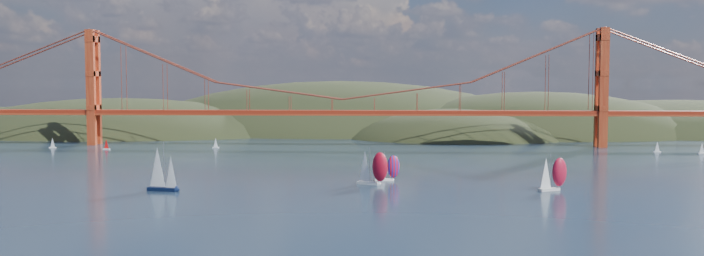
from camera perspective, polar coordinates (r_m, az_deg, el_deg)
name	(u,v)px	position (r m, az deg, el deg)	size (l,w,h in m)	color
ground	(288,222)	(147.17, -5.38, -7.81)	(1200.00, 1200.00, 0.00)	black
headlands	(426,152)	(423.70, 6.18, -1.98)	(725.00, 225.00, 96.00)	black
bridge	(339,78)	(323.49, -1.09, 4.22)	(552.00, 12.00, 55.00)	maroon
sloop_navy	(161,169)	(194.89, -15.56, -3.34)	(8.97, 5.76, 13.37)	black
racer_0	(372,167)	(199.35, 1.68, -3.26)	(9.71, 7.09, 10.92)	white
racer_1	(552,173)	(196.10, 16.32, -3.63)	(9.07, 6.55, 10.19)	silver
racer_rwb	(387,167)	(207.51, 2.90, -3.28)	(7.76, 3.84, 8.73)	white
distant_boat_1	(53,143)	(340.74, -23.63, -1.14)	(3.00, 2.00, 4.70)	silver
distant_boat_2	(106,144)	(324.31, -19.74, -1.28)	(3.00, 2.00, 4.70)	silver
distant_boat_3	(216,143)	(318.41, -11.27, -1.22)	(3.00, 2.00, 4.70)	silver
distant_boat_4	(657,147)	(320.45, 24.04, -1.44)	(3.00, 2.00, 4.70)	silver
distant_boat_5	(702,148)	(321.23, 27.08, -1.51)	(3.00, 2.00, 4.70)	silver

